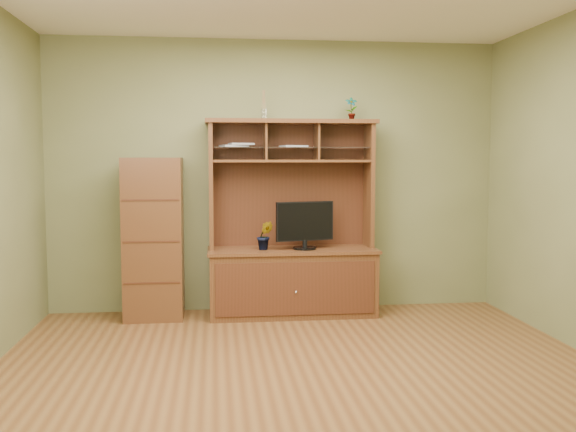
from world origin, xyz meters
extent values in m
cube|color=brown|center=(0.00, 0.00, -0.01)|extent=(4.50, 4.00, 0.02)
cube|color=#60643B|center=(0.00, 2.01, 1.35)|extent=(4.50, 0.02, 2.70)
cube|color=#60643B|center=(0.00, -2.01, 1.35)|extent=(4.50, 0.02, 2.70)
cube|color=#472414|center=(0.14, 1.71, 0.31)|extent=(1.60, 0.55, 0.62)
cube|color=#3A1E10|center=(0.14, 1.42, 0.31)|extent=(1.50, 0.01, 0.50)
sphere|color=silver|center=(0.14, 1.41, 0.28)|extent=(0.02, 0.02, 0.02)
cube|color=#472414|center=(0.14, 1.71, 0.64)|extent=(1.64, 0.59, 0.03)
cube|color=#472414|center=(-0.64, 1.80, 1.27)|extent=(0.04, 0.35, 1.25)
cube|color=#472414|center=(0.92, 1.80, 1.27)|extent=(0.04, 0.35, 1.25)
cube|color=#3A1E10|center=(0.14, 1.97, 1.27)|extent=(1.52, 0.02, 1.25)
cube|color=#472414|center=(0.14, 1.80, 1.88)|extent=(1.66, 0.40, 0.04)
cube|color=#472414|center=(0.14, 1.80, 1.50)|extent=(1.52, 0.32, 0.02)
cube|color=#472414|center=(-0.12, 1.80, 1.69)|extent=(0.02, 0.31, 0.35)
cube|color=#472414|center=(0.39, 1.80, 1.69)|extent=(0.02, 0.31, 0.35)
cube|color=silver|center=(0.14, 1.79, 1.63)|extent=(1.50, 0.27, 0.01)
cylinder|color=black|center=(0.25, 1.65, 0.66)|extent=(0.22, 0.22, 0.02)
cylinder|color=black|center=(0.25, 1.65, 0.71)|extent=(0.04, 0.04, 0.07)
cube|color=black|center=(0.25, 1.65, 0.92)|extent=(0.57, 0.19, 0.38)
imported|color=#3A5F20|center=(-0.14, 1.65, 0.79)|extent=(0.16, 0.14, 0.28)
imported|color=#376924|center=(0.73, 1.80, 2.01)|extent=(0.12, 0.09, 0.23)
cylinder|color=silver|center=(-0.13, 1.80, 1.95)|extent=(0.06, 0.06, 0.10)
cylinder|color=#95714A|center=(-0.13, 1.80, 2.09)|extent=(0.04, 0.04, 0.18)
cube|color=#A9A9AD|center=(-0.42, 1.80, 1.64)|extent=(0.29, 0.25, 0.02)
cube|color=#A9A9AD|center=(-0.35, 1.80, 1.66)|extent=(0.25, 0.21, 0.02)
cube|color=#A9A9AD|center=(0.16, 1.80, 1.64)|extent=(0.28, 0.24, 0.02)
cube|color=#472414|center=(-1.19, 1.73, 0.77)|extent=(0.55, 0.49, 1.53)
cube|color=#3A1E10|center=(-1.19, 1.48, 0.38)|extent=(0.51, 0.01, 0.02)
cube|color=#3A1E10|center=(-1.19, 1.48, 0.77)|extent=(0.51, 0.01, 0.01)
cube|color=#3A1E10|center=(-1.19, 1.48, 1.15)|extent=(0.51, 0.01, 0.02)
camera|label=1|loc=(-0.61, -4.44, 1.51)|focal=40.00mm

